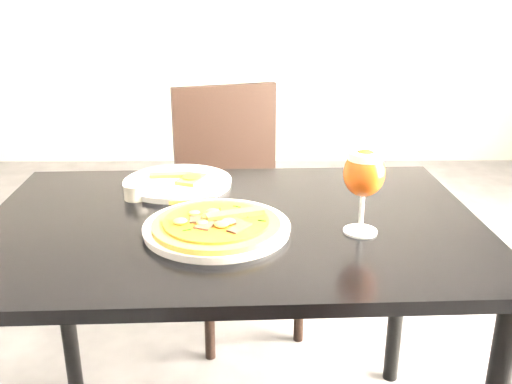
{
  "coord_description": "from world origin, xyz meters",
  "views": [
    {
      "loc": [
        0.29,
        -1.24,
        1.29
      ],
      "look_at": [
        0.3,
        0.02,
        0.83
      ],
      "focal_mm": 40.0,
      "sensor_mm": 36.0,
      "label": 1
    }
  ],
  "objects_px": {
    "pizza": "(217,224)",
    "beer_glass": "(364,174)",
    "dining_table": "(233,252)",
    "chair_far": "(235,199)"
  },
  "relations": [
    {
      "from": "dining_table",
      "to": "pizza",
      "type": "distance_m",
      "value": 0.15
    },
    {
      "from": "dining_table",
      "to": "pizza",
      "type": "relative_size",
      "value": 4.22
    },
    {
      "from": "beer_glass",
      "to": "chair_far",
      "type": "bearing_deg",
      "value": 110.31
    },
    {
      "from": "dining_table",
      "to": "pizza",
      "type": "height_order",
      "value": "pizza"
    },
    {
      "from": "beer_glass",
      "to": "dining_table",
      "type": "bearing_deg",
      "value": 164.7
    },
    {
      "from": "dining_table",
      "to": "beer_glass",
      "type": "relative_size",
      "value": 6.25
    },
    {
      "from": "chair_far",
      "to": "beer_glass",
      "type": "relative_size",
      "value": 4.72
    },
    {
      "from": "dining_table",
      "to": "beer_glass",
      "type": "distance_m",
      "value": 0.38
    },
    {
      "from": "pizza",
      "to": "beer_glass",
      "type": "xyz_separation_m",
      "value": [
        0.33,
        0.01,
        0.11
      ]
    },
    {
      "from": "chair_far",
      "to": "beer_glass",
      "type": "height_order",
      "value": "beer_glass"
    }
  ]
}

